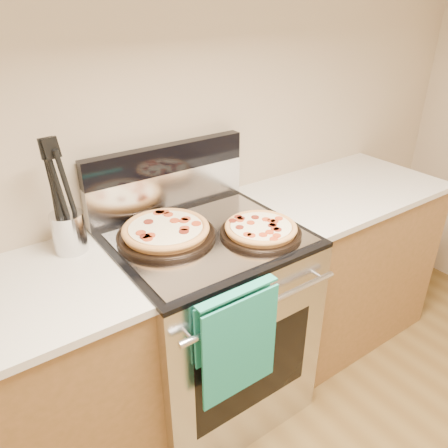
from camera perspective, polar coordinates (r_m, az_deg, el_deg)
wall_back at (r=1.91m, az=-8.53°, el=14.15°), size 4.00×0.00×4.00m
range_body at (r=2.05m, az=-2.09°, el=-13.03°), size 0.76×0.68×0.90m
oven_window at (r=1.86m, az=3.92°, el=-18.51°), size 0.56×0.01×0.40m
cooktop at (r=1.79m, az=-2.34°, el=-1.75°), size 0.76×0.68×0.02m
backsplash_lower at (r=1.98m, az=-7.31°, el=4.37°), size 0.76×0.06×0.18m
backsplash_upper at (r=1.93m, az=-7.58°, el=8.46°), size 0.76×0.06×0.12m
oven_handle at (r=1.60m, az=5.24°, el=-10.60°), size 0.70×0.03×0.03m
dish_towel at (r=1.60m, az=1.68°, el=-14.98°), size 0.32×0.05×0.42m
foil_sheet at (r=1.76m, az=-1.81°, el=-1.77°), size 0.70×0.55×0.01m
cabinet_left at (r=1.90m, az=-27.21°, el=-21.45°), size 1.00×0.62×0.88m
cabinet_right at (r=2.56m, az=14.25°, el=-5.03°), size 1.00×0.62×0.88m
countertop_right at (r=2.36m, az=15.51°, el=4.34°), size 1.02×0.64×0.03m
pepperoni_pizza_back at (r=1.76m, az=-7.59°, el=-0.97°), size 0.48×0.48×0.05m
pepperoni_pizza_front at (r=1.77m, az=4.83°, el=-0.71°), size 0.39×0.39×0.04m
utensil_crock at (r=1.76m, az=-19.58°, el=-1.01°), size 0.15×0.15×0.16m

